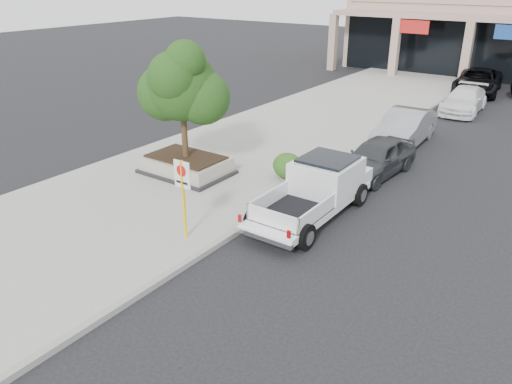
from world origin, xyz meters
TOP-DOWN VIEW (x-y plane):
  - ground at (0.00, 0.00)m, footprint 120.00×120.00m
  - sidewalk at (-5.50, 6.00)m, footprint 8.00×52.00m
  - curb at (-1.55, 6.00)m, footprint 0.20×52.00m
  - planter at (-5.80, 3.57)m, footprint 3.20×2.20m
  - planter_tree at (-5.66, 3.72)m, footprint 2.90×2.55m
  - no_parking_sign at (-2.43, -0.11)m, footprint 0.55×0.09m
  - hedge at (-2.48, 5.34)m, footprint 1.10×0.99m
  - pickup_truck at (-0.35, 3.28)m, footprint 2.00×5.39m
  - curb_car_a at (-0.14, 7.83)m, footprint 2.00×4.23m
  - curb_car_b at (-0.60, 12.00)m, footprint 1.77×4.69m
  - curb_car_c at (0.03, 19.42)m, footprint 2.07×4.64m
  - curb_car_d at (-0.52, 24.74)m, footprint 3.18×5.80m

SIDE VIEW (x-z plane):
  - ground at x=0.00m, z-range 0.00..0.00m
  - sidewalk at x=-5.50m, z-range 0.00..0.15m
  - curb at x=-1.55m, z-range 0.00..0.15m
  - planter at x=-5.80m, z-range 0.14..0.82m
  - hedge at x=-2.48m, z-range 0.15..1.08m
  - curb_car_c at x=0.03m, z-range 0.00..1.32m
  - curb_car_a at x=-0.14m, z-range 0.00..1.40m
  - curb_car_b at x=-0.60m, z-range 0.00..1.53m
  - curb_car_d at x=-0.52m, z-range 0.00..1.54m
  - pickup_truck at x=-0.35m, z-range 0.00..1.70m
  - no_parking_sign at x=-2.43m, z-range 0.48..2.78m
  - planter_tree at x=-5.66m, z-range 1.41..5.41m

